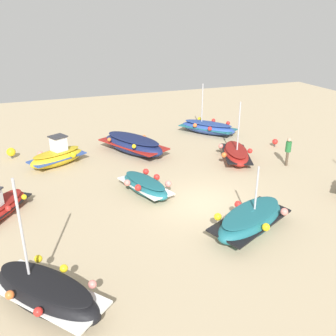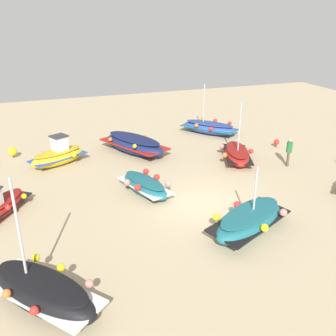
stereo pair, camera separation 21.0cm
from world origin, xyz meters
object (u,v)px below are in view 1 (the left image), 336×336
(fishing_boat_8, at_px, (46,293))
(mooring_buoy_1, at_px, (11,152))
(mooring_buoy_0, at_px, (275,142))
(person_walking, at_px, (288,150))
(fishing_boat_1, at_px, (133,144))
(fishing_boat_3, at_px, (251,220))
(fishing_boat_2, at_px, (145,186))
(fishing_boat_4, at_px, (236,154))
(fishing_boat_5, at_px, (208,127))
(fishing_boat_6, at_px, (57,156))

(fishing_boat_8, distance_m, mooring_buoy_1, 13.62)
(mooring_buoy_0, bearing_deg, person_walking, 66.62)
(fishing_boat_1, height_order, fishing_boat_3, fishing_boat_3)
(fishing_boat_2, relative_size, mooring_buoy_0, 6.48)
(fishing_boat_4, bearing_deg, fishing_boat_2, 131.73)
(fishing_boat_3, bearing_deg, fishing_boat_1, -105.18)
(fishing_boat_1, relative_size, fishing_boat_5, 1.18)
(fishing_boat_3, distance_m, person_walking, 7.87)
(fishing_boat_5, xyz_separation_m, mooring_buoy_0, (-2.80, 4.18, -0.11))
(fishing_boat_4, height_order, fishing_boat_5, fishing_boat_4)
(fishing_boat_3, bearing_deg, fishing_boat_4, -141.45)
(fishing_boat_8, bearing_deg, fishing_boat_5, 99.95)
(fishing_boat_6, height_order, person_walking, fishing_boat_6)
(fishing_boat_3, relative_size, fishing_boat_6, 1.21)
(fishing_boat_3, height_order, person_walking, fishing_boat_3)
(fishing_boat_2, bearing_deg, mooring_buoy_1, -157.87)
(mooring_buoy_0, relative_size, mooring_buoy_1, 0.80)
(fishing_boat_3, distance_m, fishing_boat_5, 13.15)
(fishing_boat_3, relative_size, mooring_buoy_1, 6.32)
(mooring_buoy_0, bearing_deg, mooring_buoy_1, -13.01)
(fishing_boat_5, distance_m, fishing_boat_6, 11.03)
(fishing_boat_4, relative_size, mooring_buoy_1, 5.64)
(fishing_boat_4, xyz_separation_m, fishing_boat_6, (9.94, -2.90, 0.13))
(fishing_boat_5, bearing_deg, fishing_boat_1, -110.05)
(fishing_boat_1, relative_size, mooring_buoy_0, 9.35)
(fishing_boat_3, xyz_separation_m, mooring_buoy_1, (9.05, -11.99, -0.10))
(fishing_boat_3, distance_m, fishing_boat_8, 8.06)
(fishing_boat_5, xyz_separation_m, person_walking, (-1.54, 7.09, 0.49))
(fishing_boat_1, height_order, fishing_boat_4, fishing_boat_4)
(fishing_boat_3, xyz_separation_m, person_walking, (-5.73, -5.37, 0.43))
(fishing_boat_2, bearing_deg, fishing_boat_4, 92.44)
(fishing_boat_3, relative_size, mooring_buoy_0, 7.92)
(fishing_boat_2, height_order, fishing_boat_3, fishing_boat_3)
(fishing_boat_8, bearing_deg, fishing_boat_2, 102.42)
(fishing_boat_2, xyz_separation_m, person_walking, (-8.67, -0.65, 0.53))
(fishing_boat_2, relative_size, person_walking, 2.13)
(fishing_boat_1, distance_m, person_walking, 9.19)
(fishing_boat_2, relative_size, fishing_boat_3, 0.82)
(fishing_boat_2, bearing_deg, fishing_boat_8, -56.21)
(fishing_boat_4, height_order, mooring_buoy_1, fishing_boat_4)
(fishing_boat_6, bearing_deg, fishing_boat_1, -22.01)
(fishing_boat_1, relative_size, fishing_boat_6, 1.43)
(fishing_boat_3, bearing_deg, fishing_boat_6, -82.50)
(fishing_boat_5, relative_size, mooring_buoy_0, 7.92)
(fishing_boat_6, xyz_separation_m, mooring_buoy_1, (2.50, -2.02, -0.13))
(fishing_boat_3, height_order, fishing_boat_4, fishing_boat_4)
(person_walking, bearing_deg, fishing_boat_4, -0.91)
(fishing_boat_6, bearing_deg, fishing_boat_4, -43.62)
(person_walking, bearing_deg, fishing_boat_5, -42.62)
(fishing_boat_6, distance_m, mooring_buoy_0, 13.65)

